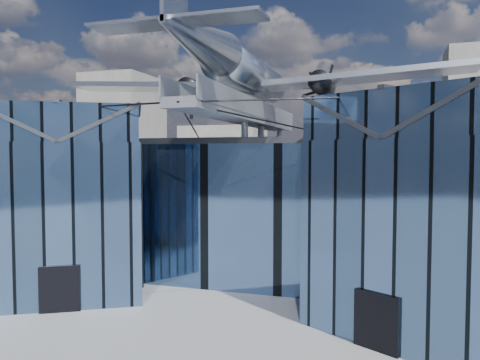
% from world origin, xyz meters
% --- Properties ---
extents(ground_plane, '(120.00, 120.00, 0.00)m').
position_xyz_m(ground_plane, '(0.00, 0.00, 0.00)').
color(ground_plane, '#939398').
extents(museum, '(32.88, 24.50, 17.60)m').
position_xyz_m(museum, '(0.00, 5.82, 5.54)').
color(museum, '#476691').
rests_on(museum, ground).
extents(bg_towers, '(77.00, 24.50, 26.00)m').
position_xyz_m(bg_towers, '(1.45, 50.49, 10.01)').
color(bg_towers, gray).
rests_on(bg_towers, ground).
extents(tree_side_w, '(3.76, 3.76, 4.66)m').
position_xyz_m(tree_side_w, '(-24.62, 8.47, 3.15)').
color(tree_side_w, '#382316').
rests_on(tree_side_w, ground).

